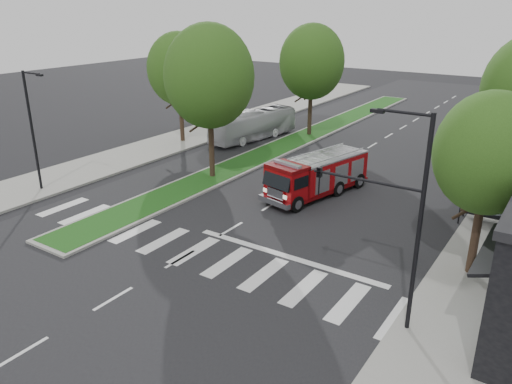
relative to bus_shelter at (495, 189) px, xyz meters
The scene contains 12 objects.
ground 14.00m from the bus_shelter, 143.97° to the right, with size 140.00×140.00×0.00m, color black.
sidewalk_left 25.84m from the bus_shelter, behind, with size 5.00×80.00×0.15m, color gray.
median 19.92m from the bus_shelter, 150.20° to the left, with size 3.00×50.00×0.15m.
bus_shelter is the anchor object (origin of this frame).
tree_right_near 7.06m from the bus_shelter, 87.21° to the right, with size 4.40×4.40×8.05m.
tree_median_near 17.98m from the bus_shelter, behind, with size 5.80×5.80×10.16m.
tree_median_far 21.36m from the bus_shelter, 145.43° to the left, with size 5.60×5.60×9.72m.
tree_left_mid 25.82m from the bus_shelter, behind, with size 5.20×5.20×9.16m.
streetlight_right_near 12.05m from the bus_shelter, 97.76° to the right, with size 4.08×0.22×8.00m.
streetlight_left_near 26.66m from the bus_shelter, 157.55° to the right, with size 1.90×0.20×7.50m.
fire_engine 9.89m from the bus_shelter, behind, with size 3.98×8.00×2.66m.
city_bus 22.29m from the bus_shelter, 158.57° to the left, with size 2.13×9.10×2.53m, color silver.
Camera 1 is at (14.37, -19.17, 11.12)m, focal length 35.00 mm.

